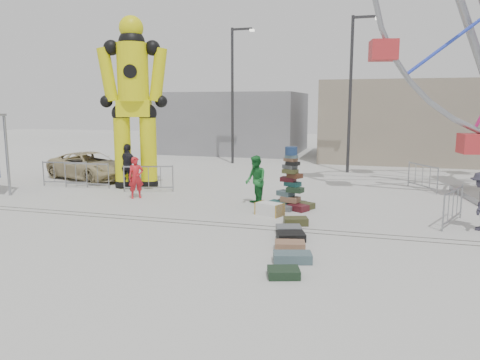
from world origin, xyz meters
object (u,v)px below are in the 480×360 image
(steamer_trunk, at_px, (270,209))
(barricade_wheel_front, at_px, (453,207))
(suitcase_tower, at_px, (291,191))
(crash_test_dummy, at_px, (134,96))
(lamp_post_left, at_px, (234,89))
(pedestrian_black, at_px, (128,166))
(barricade_dummy_c, at_px, (149,179))
(pedestrian_green, at_px, (256,180))
(lamp_post_right, at_px, (352,86))
(barricade_dummy_a, at_px, (65,174))
(barricade_wheel_back, at_px, (422,177))
(barricade_dummy_b, at_px, (87,175))
(pedestrian_red, at_px, (136,178))
(parked_suv, at_px, (90,166))

(steamer_trunk, distance_m, barricade_wheel_front, 5.56)
(suitcase_tower, xyz_separation_m, crash_test_dummy, (-7.16, 2.20, 3.31))
(lamp_post_left, height_order, steamer_trunk, lamp_post_left)
(steamer_trunk, relative_size, pedestrian_black, 0.45)
(barricade_dummy_c, xyz_separation_m, pedestrian_green, (4.87, -1.24, 0.34))
(lamp_post_right, distance_m, crash_test_dummy, 11.25)
(pedestrian_black, bearing_deg, barricade_dummy_a, 13.94)
(lamp_post_left, height_order, crash_test_dummy, lamp_post_left)
(pedestrian_black, bearing_deg, barricade_wheel_back, -154.79)
(barricade_dummy_b, bearing_deg, pedestrian_red, -31.32)
(barricade_wheel_front, height_order, pedestrian_green, pedestrian_green)
(suitcase_tower, xyz_separation_m, pedestrian_red, (-6.02, 0.09, 0.20))
(crash_test_dummy, xyz_separation_m, barricade_dummy_a, (-3.20, -0.58, -3.36))
(barricade_dummy_b, distance_m, pedestrian_black, 1.91)
(steamer_trunk, bearing_deg, lamp_post_left, 134.85)
(parked_suv, bearing_deg, barricade_dummy_a, -158.13)
(steamer_trunk, height_order, barricade_wheel_front, barricade_wheel_front)
(lamp_post_right, height_order, pedestrian_red, lamp_post_right)
(suitcase_tower, bearing_deg, barricade_wheel_back, 68.48)
(steamer_trunk, xyz_separation_m, pedestrian_red, (-5.54, 1.30, 0.60))
(suitcase_tower, relative_size, barricade_wheel_back, 1.07)
(pedestrian_black, bearing_deg, lamp_post_left, -90.31)
(lamp_post_left, height_order, pedestrian_green, lamp_post_left)
(lamp_post_right, distance_m, suitcase_tower, 10.27)
(barricade_dummy_c, bearing_deg, pedestrian_black, 142.59)
(barricade_wheel_back, relative_size, pedestrian_black, 1.04)
(barricade_dummy_a, bearing_deg, pedestrian_black, -6.76)
(steamer_trunk, bearing_deg, barricade_dummy_a, -173.01)
(barricade_dummy_b, distance_m, pedestrian_green, 7.97)
(crash_test_dummy, bearing_deg, pedestrian_green, -38.49)
(steamer_trunk, height_order, pedestrian_green, pedestrian_green)
(suitcase_tower, height_order, pedestrian_green, suitcase_tower)
(pedestrian_red, relative_size, pedestrian_black, 0.83)
(crash_test_dummy, height_order, parked_suv, crash_test_dummy)
(barricade_dummy_a, relative_size, pedestrian_green, 1.12)
(pedestrian_green, bearing_deg, barricade_dummy_b, -132.85)
(steamer_trunk, height_order, barricade_wheel_back, barricade_wheel_back)
(barricade_dummy_b, height_order, pedestrian_green, pedestrian_green)
(barricade_wheel_front, bearing_deg, lamp_post_right, 41.47)
(pedestrian_black, bearing_deg, barricade_wheel_front, 178.16)
(lamp_post_right, height_order, lamp_post_left, same)
(lamp_post_left, distance_m, barricade_dummy_a, 11.59)
(crash_test_dummy, distance_m, barricade_wheel_front, 13.04)
(barricade_wheel_back, bearing_deg, barricade_dummy_a, -106.85)
(lamp_post_right, xyz_separation_m, barricade_dummy_b, (-10.63, -7.90, -3.93))
(lamp_post_left, distance_m, barricade_dummy_c, 10.74)
(crash_test_dummy, relative_size, barricade_wheel_front, 3.71)
(barricade_dummy_c, height_order, barricade_wheel_front, same)
(barricade_wheel_back, distance_m, pedestrian_black, 12.46)
(lamp_post_left, height_order, pedestrian_black, lamp_post_left)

